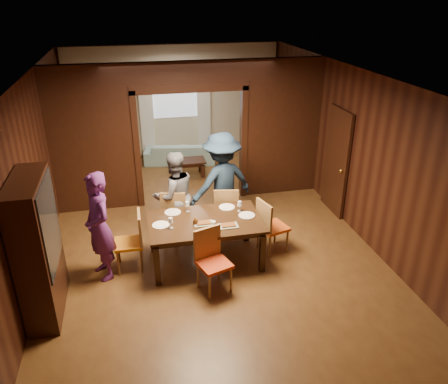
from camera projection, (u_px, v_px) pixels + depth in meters
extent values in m
plane|color=#553218|center=(206.00, 236.00, 8.03)|extent=(9.00, 9.00, 0.00)
cube|color=silver|center=(203.00, 76.00, 6.80)|extent=(5.50, 9.00, 0.02)
cube|color=black|center=(175.00, 102.00, 11.40)|extent=(5.50, 0.02, 2.90)
cube|color=black|center=(34.00, 176.00, 6.88)|extent=(0.02, 9.00, 2.90)
cube|color=black|center=(353.00, 151.00, 7.95)|extent=(0.02, 9.00, 2.90)
cube|color=black|center=(94.00, 153.00, 8.56)|extent=(1.65, 0.15, 2.40)
cube|color=black|center=(281.00, 140.00, 9.31)|extent=(1.65, 0.15, 2.40)
cube|color=black|center=(189.00, 74.00, 8.32)|extent=(5.50, 0.15, 0.50)
cube|color=beige|center=(175.00, 102.00, 11.37)|extent=(5.40, 0.04, 2.85)
imported|color=#5A2366|center=(99.00, 227.00, 6.58)|extent=(0.63, 0.75, 1.74)
imported|color=#5A5B62|center=(174.00, 196.00, 7.70)|extent=(0.93, 0.81, 1.63)
imported|color=#17273B|center=(222.00, 183.00, 7.89)|extent=(1.38, 1.05, 1.88)
imported|color=#92BDBF|center=(180.00, 153.00, 11.33)|extent=(1.90, 1.01, 0.53)
imported|color=black|center=(211.00, 215.00, 7.05)|extent=(0.35, 0.35, 0.09)
cube|color=black|center=(205.00, 241.00, 7.15)|extent=(1.82, 1.13, 0.76)
cube|color=black|center=(189.00, 168.00, 10.54)|extent=(0.80, 0.50, 0.40)
cube|color=black|center=(38.00, 249.00, 5.79)|extent=(0.40, 1.20, 2.00)
cube|color=black|center=(336.00, 162.00, 8.55)|extent=(0.06, 0.90, 2.10)
cube|color=silver|center=(174.00, 92.00, 11.24)|extent=(1.20, 0.03, 1.30)
cube|color=white|center=(146.00, 112.00, 11.25)|extent=(0.35, 0.06, 2.40)
cube|color=white|center=(204.00, 108.00, 11.54)|extent=(0.35, 0.06, 2.40)
cylinder|color=white|center=(161.00, 225.00, 6.84)|extent=(0.27, 0.27, 0.01)
cylinder|color=silver|center=(173.00, 212.00, 7.23)|extent=(0.27, 0.27, 0.01)
cylinder|color=white|center=(227.00, 207.00, 7.40)|extent=(0.27, 0.27, 0.01)
cylinder|color=silver|center=(247.00, 215.00, 7.13)|extent=(0.27, 0.27, 0.01)
cylinder|color=silver|center=(209.00, 232.00, 6.65)|extent=(0.27, 0.27, 0.01)
cube|color=gray|center=(203.00, 223.00, 6.87)|extent=(0.30, 0.20, 0.04)
cube|color=gray|center=(228.00, 225.00, 6.81)|extent=(0.30, 0.20, 0.04)
cylinder|color=silver|center=(213.00, 225.00, 6.70)|extent=(0.07, 0.07, 0.14)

